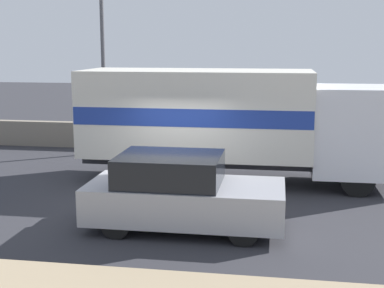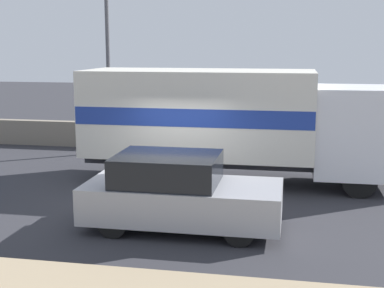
{
  "view_description": "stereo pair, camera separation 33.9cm",
  "coord_description": "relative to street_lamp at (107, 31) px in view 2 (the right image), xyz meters",
  "views": [
    {
      "loc": [
        2.47,
        -11.73,
        3.79
      ],
      "look_at": [
        0.44,
        0.86,
        1.43
      ],
      "focal_mm": 50.0,
      "sensor_mm": 36.0,
      "label": 1
    },
    {
      "loc": [
        2.81,
        -11.67,
        3.79
      ],
      "look_at": [
        0.44,
        0.86,
        1.43
      ],
      "focal_mm": 50.0,
      "sensor_mm": 36.0,
      "label": 2
    }
  ],
  "objects": [
    {
      "name": "box_truck",
      "position": [
        4.68,
        -3.32,
        -2.48
      ],
      "size": [
        8.57,
        2.49,
        3.12
      ],
      "color": "silver",
      "rests_on": "ground_plane"
    },
    {
      "name": "car_hatchback",
      "position": [
        4.08,
        -7.38,
        -3.5
      ],
      "size": [
        4.07,
        1.84,
        1.57
      ],
      "color": "#9E9EA3",
      "rests_on": "ground_plane"
    },
    {
      "name": "street_lamp",
      "position": [
        0.0,
        0.0,
        0.0
      ],
      "size": [
        0.56,
        0.28,
        7.41
      ],
      "color": "#4C4C51",
      "rests_on": "ground_plane"
    },
    {
      "name": "ground_plane",
      "position": [
        3.54,
        -6.21,
        -4.26
      ],
      "size": [
        80.0,
        80.0,
        0.0
      ],
      "primitive_type": "plane",
      "color": "#2D2D33"
    },
    {
      "name": "stone_wall_backdrop",
      "position": [
        3.54,
        0.96,
        -3.79
      ],
      "size": [
        60.0,
        0.35,
        0.94
      ],
      "color": "gray",
      "rests_on": "ground_plane"
    }
  ]
}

